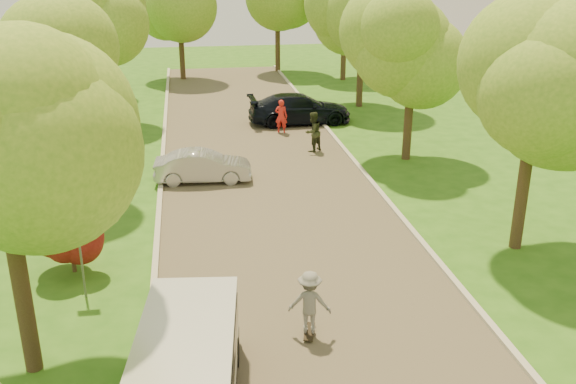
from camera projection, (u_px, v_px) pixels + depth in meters
ground at (336, 366)px, 14.03m from camera, size 100.00×100.00×0.00m
road at (281, 222)px, 21.41m from camera, size 8.00×60.00×0.01m
curb_left at (158, 229)px, 20.78m from camera, size 0.18×60.00×0.12m
curb_right at (398, 213)px, 21.99m from camera, size 0.18×60.00×0.12m
street_sign at (79, 243)px, 16.29m from camera, size 0.55×0.06×2.17m
red_shrub at (70, 236)px, 17.77m from camera, size 1.70×1.70×1.95m
tree_l_mida at (8, 139)px, 12.17m from camera, size 4.71×4.60×7.39m
tree_l_midb at (71, 70)px, 22.45m from camera, size 4.30×4.20×6.62m
tree_l_far at (109, 16)px, 31.43m from camera, size 4.92×4.80×7.79m
tree_r_mida at (547, 65)px, 17.72m from camera, size 5.13×5.00×7.95m
tree_r_midb at (418, 45)px, 26.20m from camera, size 4.51×4.40×7.01m
tree_r_far at (367, 2)px, 35.18m from camera, size 5.33×5.20×8.34m
tree_bg_a at (82, 6)px, 38.51m from camera, size 5.12×5.00×7.72m
tree_bg_c at (182, 5)px, 43.20m from camera, size 4.92×4.80×7.33m
minivan at (187, 373)px, 12.30m from camera, size 2.41×4.94×1.77m
silver_sedan at (203, 166)px, 24.98m from camera, size 3.82×1.54×1.23m
dark_sedan at (300, 109)px, 33.32m from camera, size 5.37×2.29×1.54m
longboard at (309, 332)px, 15.15m from camera, size 0.42×0.83×0.09m
skateboarder at (310, 302)px, 14.87m from camera, size 1.12×0.82×1.55m
person_striped at (281, 116)px, 31.53m from camera, size 0.71×0.59×1.67m
person_olive at (313, 132)px, 28.61m from camera, size 1.12×1.08×1.81m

